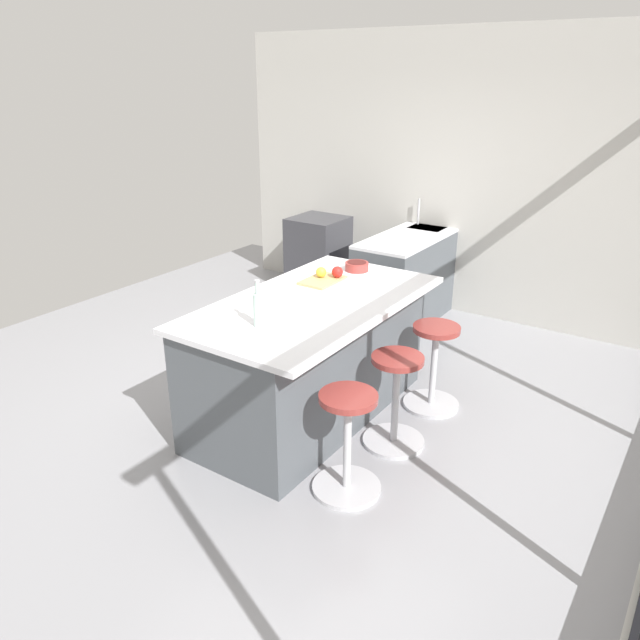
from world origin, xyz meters
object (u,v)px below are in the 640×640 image
stool_by_window (433,369)px  stool_middle (395,403)px  stool_near_camera (347,446)px  kitchen_island (309,358)px  apple_yellow (321,272)px  oven_range (319,254)px  cutting_board (322,280)px  water_bottle (258,308)px  fruit_bowl (357,266)px  apple_red (337,272)px

stool_by_window → stool_middle: same height
stool_middle → stool_near_camera: same height
kitchen_island → apple_yellow: bearing=-157.3°
oven_range → stool_middle: 3.35m
stool_near_camera → cutting_board: (-1.01, -0.87, 0.63)m
cutting_board → water_bottle: water_bottle is taller
stool_middle → fruit_bowl: (-0.77, -0.79, 0.66)m
oven_range → fruit_bowl: fruit_bowl is taller
stool_by_window → oven_range: bearing=-127.9°
stool_by_window → stool_near_camera: size_ratio=1.00×
kitchen_island → water_bottle: 0.84m
cutting_board → water_bottle: (0.97, 0.16, 0.11)m
cutting_board → stool_middle: bearing=66.5°
stool_near_camera → fruit_bowl: bearing=-150.6°
apple_red → water_bottle: size_ratio=0.29×
oven_range → water_bottle: (3.03, 1.60, 0.63)m
cutting_board → apple_yellow: bearing=-133.4°
stool_middle → water_bottle: (0.59, -0.71, 0.75)m
oven_range → stool_near_camera: (3.07, 2.31, -0.12)m
stool_middle → apple_red: size_ratio=7.66×
kitchen_island → fruit_bowl: size_ratio=10.51×
oven_range → apple_yellow: size_ratio=10.62×
oven_range → stool_near_camera: 3.84m
apple_red → water_bottle: (1.07, 0.09, 0.06)m
apple_yellow → water_bottle: size_ratio=0.27×
stool_by_window → cutting_board: size_ratio=1.90×
kitchen_island → stool_near_camera: size_ratio=2.94×
kitchen_island → fruit_bowl: (-0.77, -0.06, 0.51)m
stool_middle → apple_red: apple_red is taller
cutting_board → apple_yellow: 0.07m
cutting_board → water_bottle: bearing=9.4°
stool_near_camera → kitchen_island: bearing=-130.9°
stool_near_camera → fruit_bowl: size_ratio=3.57×
stool_by_window → apple_yellow: bearing=-76.1°
stool_by_window → stool_middle: bearing=0.0°
cutting_board → fruit_bowl: bearing=169.2°
stool_middle → water_bottle: bearing=-50.0°
apple_red → kitchen_island: bearing=7.6°
stool_by_window → fruit_bowl: fruit_bowl is taller
apple_red → stool_middle: bearing=58.9°
stool_by_window → stool_middle: (0.63, 0.00, 0.00)m
stool_middle → stool_near_camera: (0.63, 0.00, 0.00)m
stool_by_window → apple_red: (0.15, -0.80, 0.69)m
stool_middle → cutting_board: bearing=-113.5°
cutting_board → stool_by_window: bearing=106.4°
apple_red → fruit_bowl: apple_red is taller
oven_range → kitchen_island: (2.43, 1.57, 0.04)m
water_bottle → apple_yellow: bearing=-169.0°
kitchen_island → stool_near_camera: (0.63, 0.73, -0.16)m
kitchen_island → apple_yellow: apple_yellow is taller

